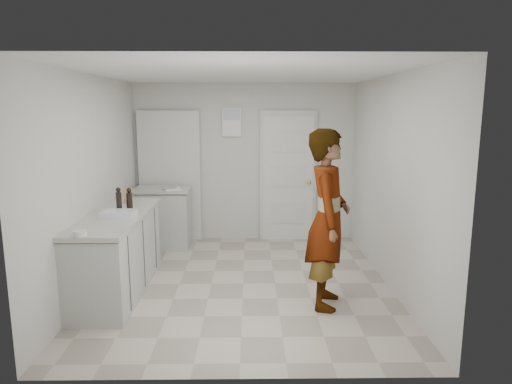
{
  "coord_description": "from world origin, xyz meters",
  "views": [
    {
      "loc": [
        0.09,
        -5.28,
        2.11
      ],
      "look_at": [
        0.16,
        0.4,
        1.07
      ],
      "focal_mm": 32.0,
      "sensor_mm": 36.0,
      "label": 1
    }
  ],
  "objects_px": {
    "baking_dish": "(119,214)",
    "cake_mix_box": "(128,196)",
    "oil_cruet_b": "(119,200)",
    "spice_jar": "(129,201)",
    "person": "(328,219)",
    "oil_cruet_a": "(129,200)",
    "egg_bowl": "(80,233)"
  },
  "relations": [
    {
      "from": "spice_jar",
      "to": "egg_bowl",
      "type": "height_order",
      "value": "spice_jar"
    },
    {
      "from": "oil_cruet_b",
      "to": "baking_dish",
      "type": "height_order",
      "value": "oil_cruet_b"
    },
    {
      "from": "cake_mix_box",
      "to": "oil_cruet_a",
      "type": "height_order",
      "value": "oil_cruet_a"
    },
    {
      "from": "oil_cruet_b",
      "to": "egg_bowl",
      "type": "height_order",
      "value": "oil_cruet_b"
    },
    {
      "from": "baking_dish",
      "to": "cake_mix_box",
      "type": "bearing_deg",
      "value": 96.47
    },
    {
      "from": "cake_mix_box",
      "to": "spice_jar",
      "type": "xyz_separation_m",
      "value": [
        0.04,
        -0.11,
        -0.06
      ]
    },
    {
      "from": "person",
      "to": "baking_dish",
      "type": "height_order",
      "value": "person"
    },
    {
      "from": "baking_dish",
      "to": "oil_cruet_b",
      "type": "bearing_deg",
      "value": 103.5
    },
    {
      "from": "cake_mix_box",
      "to": "baking_dish",
      "type": "bearing_deg",
      "value": -98.0
    },
    {
      "from": "spice_jar",
      "to": "oil_cruet_b",
      "type": "bearing_deg",
      "value": -91.31
    },
    {
      "from": "person",
      "to": "spice_jar",
      "type": "height_order",
      "value": "person"
    },
    {
      "from": "baking_dish",
      "to": "person",
      "type": "bearing_deg",
      "value": -7.0
    },
    {
      "from": "oil_cruet_b",
      "to": "egg_bowl",
      "type": "xyz_separation_m",
      "value": [
        -0.09,
        -1.0,
        -0.12
      ]
    },
    {
      "from": "cake_mix_box",
      "to": "spice_jar",
      "type": "distance_m",
      "value": 0.13
    },
    {
      "from": "person",
      "to": "oil_cruet_a",
      "type": "xyz_separation_m",
      "value": [
        -2.23,
        0.55,
        0.1
      ]
    },
    {
      "from": "person",
      "to": "oil_cruet_b",
      "type": "bearing_deg",
      "value": 89.28
    },
    {
      "from": "oil_cruet_a",
      "to": "oil_cruet_b",
      "type": "height_order",
      "value": "oil_cruet_b"
    },
    {
      "from": "person",
      "to": "oil_cruet_b",
      "type": "distance_m",
      "value": 2.4
    },
    {
      "from": "oil_cruet_a",
      "to": "egg_bowl",
      "type": "distance_m",
      "value": 1.08
    },
    {
      "from": "cake_mix_box",
      "to": "oil_cruet_b",
      "type": "height_order",
      "value": "oil_cruet_b"
    },
    {
      "from": "oil_cruet_a",
      "to": "egg_bowl",
      "type": "xyz_separation_m",
      "value": [
        -0.2,
        -1.05,
        -0.11
      ]
    },
    {
      "from": "oil_cruet_b",
      "to": "baking_dish",
      "type": "xyz_separation_m",
      "value": [
        0.05,
        -0.22,
        -0.11
      ]
    },
    {
      "from": "person",
      "to": "oil_cruet_b",
      "type": "xyz_separation_m",
      "value": [
        -2.34,
        0.5,
        0.11
      ]
    },
    {
      "from": "cake_mix_box",
      "to": "oil_cruet_b",
      "type": "relative_size",
      "value": 0.65
    },
    {
      "from": "cake_mix_box",
      "to": "baking_dish",
      "type": "relative_size",
      "value": 0.51
    },
    {
      "from": "oil_cruet_b",
      "to": "oil_cruet_a",
      "type": "bearing_deg",
      "value": 24.55
    },
    {
      "from": "oil_cruet_b",
      "to": "egg_bowl",
      "type": "relative_size",
      "value": 2.33
    },
    {
      "from": "oil_cruet_b",
      "to": "baking_dish",
      "type": "relative_size",
      "value": 0.79
    },
    {
      "from": "spice_jar",
      "to": "baking_dish",
      "type": "distance_m",
      "value": 0.64
    },
    {
      "from": "oil_cruet_a",
      "to": "egg_bowl",
      "type": "bearing_deg",
      "value": -100.71
    },
    {
      "from": "baking_dish",
      "to": "egg_bowl",
      "type": "distance_m",
      "value": 0.8
    },
    {
      "from": "person",
      "to": "baking_dish",
      "type": "relative_size",
      "value": 5.18
    }
  ]
}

